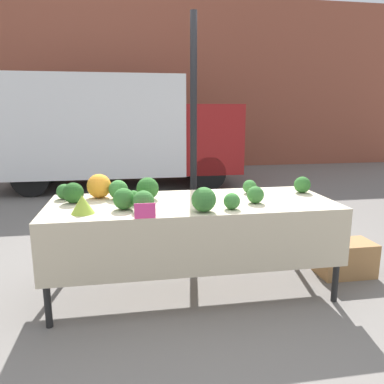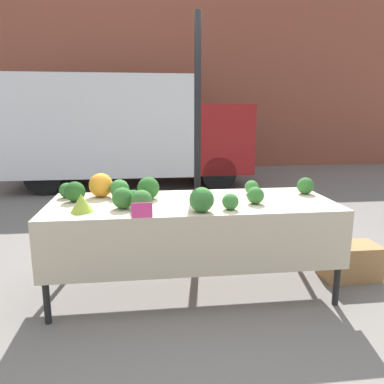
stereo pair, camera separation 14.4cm
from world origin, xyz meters
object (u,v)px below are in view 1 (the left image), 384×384
Objects in this scene: orange_cauliflower at (99,186)px; price_sign at (145,211)px; produce_crate at (345,258)px; parked_truck at (111,129)px.

price_sign is at bearing -63.31° from orange_cauliflower.
produce_crate is (1.91, 0.51, -0.69)m from price_sign.
parked_truck is 5.48m from produce_crate.
parked_truck reaches higher than price_sign.
parked_truck reaches higher than produce_crate.
parked_truck is 23.25× the size of orange_cauliflower.
price_sign is (0.43, -5.35, -0.33)m from parked_truck.
price_sign is at bearing -165.09° from produce_crate.
produce_crate is (2.34, -4.84, -1.02)m from parked_truck.
orange_cauliflower is 2.40m from produce_crate.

